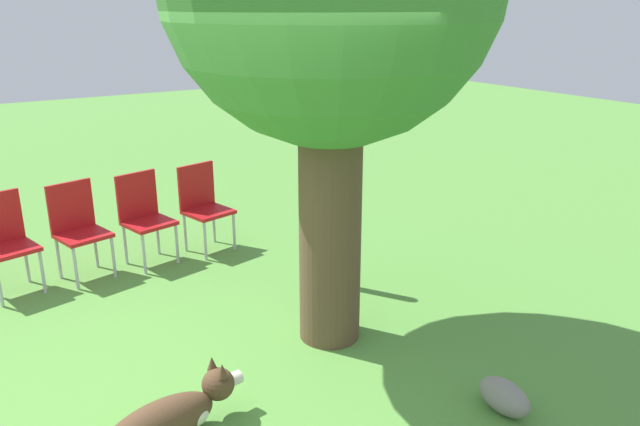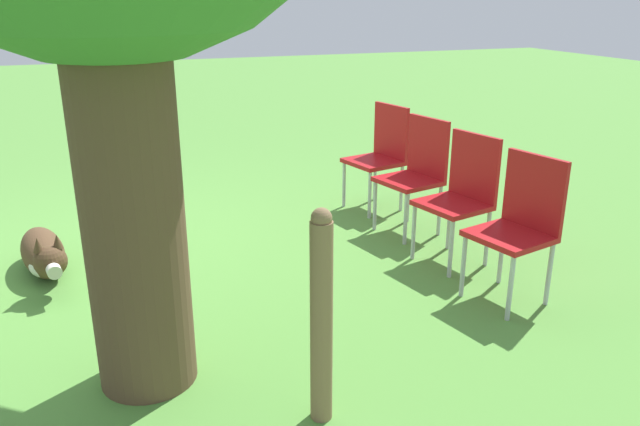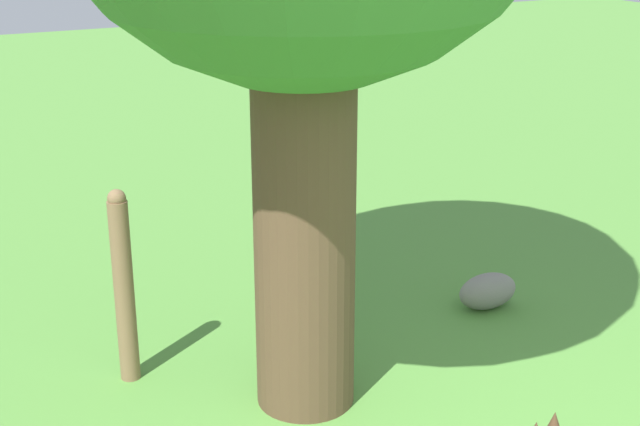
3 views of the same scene
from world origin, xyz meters
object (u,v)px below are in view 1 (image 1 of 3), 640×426
at_px(red_chair_1, 78,224).
at_px(red_chair_3, 203,202).
at_px(red_chair_2, 144,213).
at_px(red_chair_0, 4,238).
at_px(dog, 171,418).
at_px(fence_post, 342,235).

distance_m(red_chair_1, red_chair_3, 1.29).
distance_m(red_chair_2, red_chair_3, 0.64).
bearing_deg(red_chair_1, red_chair_2, 77.44).
bearing_deg(red_chair_0, red_chair_3, 77.44).
bearing_deg(dog, fence_post, 20.52).
bearing_deg(dog, red_chair_0, 90.36).
height_order(fence_post, red_chair_3, fence_post).
bearing_deg(fence_post, red_chair_2, -139.15).
bearing_deg(red_chair_1, red_chair_0, -102.56).
relative_size(red_chair_0, red_chair_1, 1.00).
xyz_separation_m(fence_post, red_chair_3, (-1.58, -0.71, 0.01)).
relative_size(dog, red_chair_0, 1.34).
relative_size(red_chair_1, red_chair_3, 1.00).
height_order(red_chair_1, red_chair_2, same).
height_order(dog, red_chair_3, red_chair_3).
xyz_separation_m(fence_post, red_chair_0, (-1.55, -2.65, 0.01)).
xyz_separation_m(dog, fence_post, (-1.27, 2.11, 0.36)).
height_order(dog, red_chair_2, red_chair_2).
height_order(red_chair_0, red_chair_3, same).
distance_m(red_chair_0, red_chair_2, 1.29).
relative_size(fence_post, red_chair_0, 1.10).
relative_size(red_chair_2, red_chair_3, 1.00).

